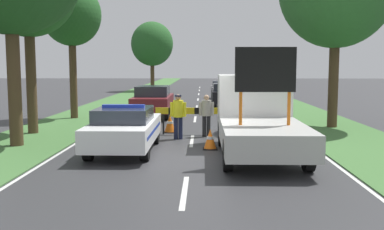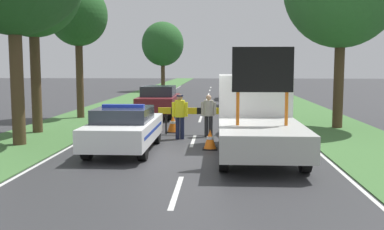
{
  "view_description": "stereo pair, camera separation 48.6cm",
  "coord_description": "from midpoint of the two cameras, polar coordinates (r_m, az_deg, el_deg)",
  "views": [
    {
      "loc": [
        0.39,
        -13.2,
        2.71
      ],
      "look_at": [
        0.04,
        1.31,
        1.1
      ],
      "focal_mm": 42.0,
      "sensor_mm": 36.0,
      "label": 1
    },
    {
      "loc": [
        0.88,
        -13.18,
        2.71
      ],
      "look_at": [
        0.04,
        1.31,
        1.1
      ],
      "focal_mm": 42.0,
      "sensor_mm": 36.0,
      "label": 2
    }
  ],
  "objects": [
    {
      "name": "traffic_cone_near_truck",
      "position": [
        18.67,
        5.47,
        -1.16
      ],
      "size": [
        0.42,
        0.42,
        0.58
      ],
      "color": "black",
      "rests_on": "ground"
    },
    {
      "name": "grass_verge_right",
      "position": [
        33.71,
        12.32,
        1.6
      ],
      "size": [
        3.57,
        120.0,
        0.03
      ],
      "color": "#427038",
      "rests_on": "ground"
    },
    {
      "name": "police_officer",
      "position": [
        16.47,
        -0.71,
        0.3
      ],
      "size": [
        0.59,
        0.38,
        1.65
      ],
      "rotation": [
        0.0,
        0.0,
        2.87
      ],
      "color": "#191E38",
      "rests_on": "ground"
    },
    {
      "name": "police_car",
      "position": [
        14.31,
        -7.6,
        -1.66
      ],
      "size": [
        1.87,
        4.6,
        1.5
      ],
      "rotation": [
        0.0,
        0.0,
        0.09
      ],
      "color": "white",
      "rests_on": "ground"
    },
    {
      "name": "queued_car_suv_grey",
      "position": [
        36.02,
        5.36,
        3.24
      ],
      "size": [
        1.71,
        3.99,
        1.47
      ],
      "rotation": [
        0.0,
        0.0,
        3.14
      ],
      "color": "slate",
      "rests_on": "ground"
    },
    {
      "name": "roadside_tree_near_left",
      "position": [
        23.78,
        -13.69,
        12.08
      ],
      "size": [
        2.96,
        2.96,
        6.78
      ],
      "color": "#4C3823",
      "rests_on": "ground"
    },
    {
      "name": "traffic_cone_near_police",
      "position": [
        18.65,
        -8.21,
        -1.19
      ],
      "size": [
        0.42,
        0.42,
        0.59
      ],
      "color": "black",
      "rests_on": "ground"
    },
    {
      "name": "traffic_cone_behind_barrier",
      "position": [
        14.57,
        3.26,
        -3.1
      ],
      "size": [
        0.48,
        0.48,
        0.66
      ],
      "color": "black",
      "rests_on": "ground"
    },
    {
      "name": "queued_car_wagon_maroon",
      "position": [
        23.58,
        -3.64,
        1.81
      ],
      "size": [
        1.85,
        4.51,
        1.64
      ],
      "rotation": [
        0.0,
        0.0,
        3.14
      ],
      "color": "maroon",
      "rests_on": "ground"
    },
    {
      "name": "pedestrian_civilian",
      "position": [
        17.09,
        2.94,
        0.37
      ],
      "size": [
        0.57,
        0.36,
        1.6
      ],
      "rotation": [
        0.0,
        0.0,
        -0.27
      ],
      "color": "#232326",
      "rests_on": "ground"
    },
    {
      "name": "work_truck",
      "position": [
        13.94,
        9.18,
        -0.21
      ],
      "size": [
        2.3,
        5.73,
        3.2
      ],
      "rotation": [
        0.0,
        0.0,
        3.2
      ],
      "color": "white",
      "rests_on": "ground"
    },
    {
      "name": "roadside_tree_mid_right",
      "position": [
        47.61,
        -3.44,
        8.98
      ],
      "size": [
        4.38,
        4.38,
        7.24
      ],
      "color": "#4C3823",
      "rests_on": "ground"
    },
    {
      "name": "grass_verge_left",
      "position": [
        33.94,
        -7.83,
        1.72
      ],
      "size": [
        3.57,
        120.0,
        0.03
      ],
      "color": "#427038",
      "rests_on": "ground"
    },
    {
      "name": "queued_car_sedan_black",
      "position": [
        29.12,
        5.69,
        2.56
      ],
      "size": [
        1.75,
        4.06,
        1.55
      ],
      "rotation": [
        0.0,
        0.0,
        3.14
      ],
      "color": "black",
      "rests_on": "ground"
    },
    {
      "name": "road_barrier",
      "position": [
        17.59,
        1.42,
        0.33
      ],
      "size": [
        3.05,
        0.08,
        1.06
      ],
      "rotation": [
        0.0,
        0.0,
        0.06
      ],
      "color": "black",
      "rests_on": "ground"
    },
    {
      "name": "ground_plane",
      "position": [
        13.48,
        0.55,
        -5.27
      ],
      "size": [
        160.0,
        160.0,
        0.0
      ],
      "primitive_type": "plane",
      "color": "#333335"
    },
    {
      "name": "traffic_cone_centre_front",
      "position": [
        18.2,
        -1.68,
        -1.09
      ],
      "size": [
        0.53,
        0.53,
        0.73
      ],
      "color": "black",
      "rests_on": "ground"
    },
    {
      "name": "lane_markings",
      "position": [
        27.02,
        1.95,
        0.58
      ],
      "size": [
        8.16,
        64.27,
        0.01
      ],
      "color": "silver",
      "rests_on": "ground"
    }
  ]
}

